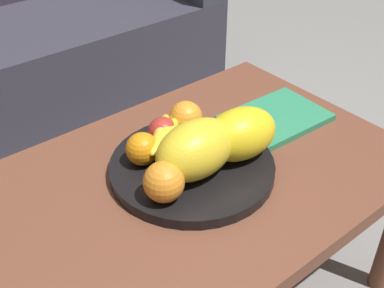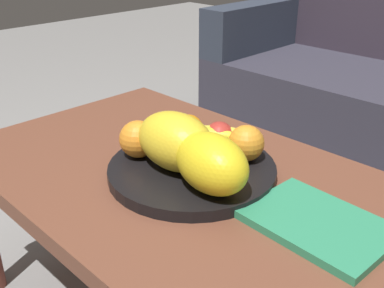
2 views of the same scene
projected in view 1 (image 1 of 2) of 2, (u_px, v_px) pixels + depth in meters
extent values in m
cube|color=brown|center=(183.00, 187.00, 1.08)|extent=(1.02, 0.64, 0.04)
cylinder|color=brown|center=(241.00, 136.00, 1.63)|extent=(0.05, 0.05, 0.41)
cube|color=#34323E|center=(15.00, 72.00, 2.01)|extent=(1.70, 0.70, 0.40)
cylinder|color=black|center=(192.00, 167.00, 1.08)|extent=(0.36, 0.36, 0.03)
ellipsoid|color=yellow|center=(196.00, 149.00, 1.01)|extent=(0.19, 0.13, 0.12)
ellipsoid|color=yellow|center=(240.00, 134.00, 1.06)|extent=(0.19, 0.14, 0.11)
sphere|color=orange|center=(142.00, 149.00, 1.05)|extent=(0.07, 0.07, 0.07)
sphere|color=orange|center=(186.00, 118.00, 1.15)|extent=(0.08, 0.08, 0.08)
sphere|color=orange|center=(164.00, 182.00, 0.96)|extent=(0.08, 0.08, 0.08)
sphere|color=#B13028|center=(163.00, 132.00, 1.11)|extent=(0.07, 0.07, 0.07)
ellipsoid|color=yellow|center=(174.00, 144.00, 1.10)|extent=(0.15, 0.06, 0.03)
ellipsoid|color=yellow|center=(162.00, 145.00, 1.10)|extent=(0.09, 0.15, 0.03)
ellipsoid|color=yellow|center=(165.00, 136.00, 1.08)|extent=(0.15, 0.11, 0.03)
ellipsoid|color=yellow|center=(162.00, 133.00, 1.09)|extent=(0.13, 0.13, 0.03)
cube|color=#2F8C62|center=(276.00, 118.00, 1.25)|extent=(0.26, 0.19, 0.02)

